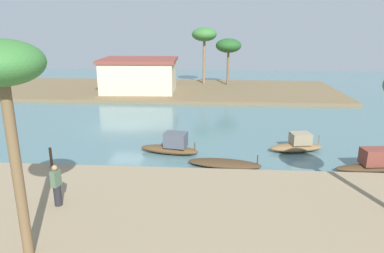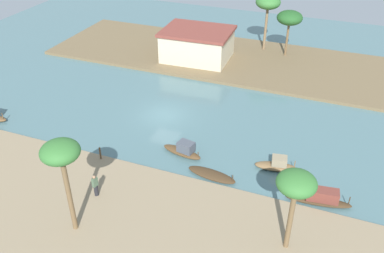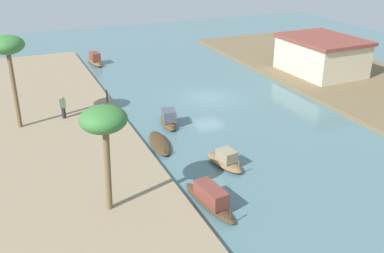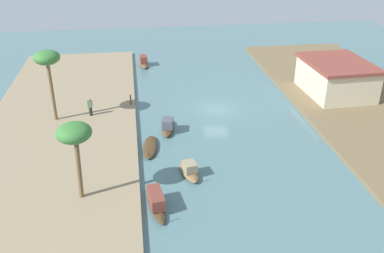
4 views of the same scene
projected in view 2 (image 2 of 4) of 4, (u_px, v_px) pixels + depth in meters
The scene contains 14 objects.
river_water at pixel (164, 115), 39.80m from camera, with size 70.67×70.67×0.00m, color slate.
riverbank_left at pixel (70, 220), 27.86m from camera, with size 40.56×13.83×0.32m, color #937F60.
riverbank_right at pixel (215, 56), 51.56m from camera, with size 40.56×13.83×0.32m, color brown.
sampan_foreground at pixel (212, 175), 31.88m from camera, with size 4.08×1.72×0.80m.
sampan_upstream_small at pixel (183, 150), 34.11m from camera, with size 3.68×1.66×1.32m.
sampan_with_tall_canopy at pixel (277, 165), 32.56m from camera, with size 3.37×1.66×1.15m.
sampan_downstream_large at pixel (320, 198), 29.20m from camera, with size 4.63×1.53×1.24m.
person_on_near_bank at pixel (95, 186), 29.29m from camera, with size 0.36×0.46×1.75m.
mooring_post at pixel (100, 153), 33.12m from camera, with size 0.14×0.14×1.06m, color #4C3823.
palm_tree_left_near at pixel (61, 155), 23.95m from camera, with size 2.34×2.34×6.71m.
palm_tree_left_far at pixel (296, 185), 23.27m from camera, with size 2.32×2.32×5.61m.
palm_tree_right_tall at pixel (268, 3), 50.01m from camera, with size 3.00×3.00×6.76m.
palm_tree_right_short at pixel (290, 18), 48.94m from camera, with size 3.03×3.03×5.50m.
riverside_building at pixel (197, 44), 49.66m from camera, with size 8.31×6.70×3.54m.
Camera 2 is at (14.95, -30.90, 20.34)m, focal length 39.03 mm.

